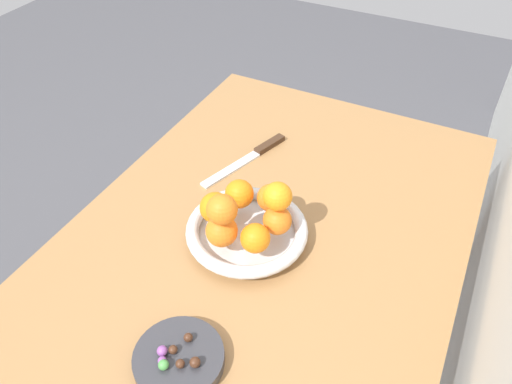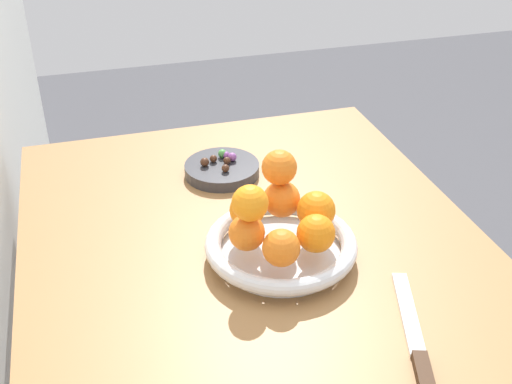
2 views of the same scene
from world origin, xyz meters
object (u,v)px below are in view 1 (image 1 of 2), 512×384
dining_table (266,261)px  candy_ball_6 (162,361)px  candy_ball_0 (180,364)px  candy_ball_1 (195,362)px  knife (252,156)px  candy_dish (180,360)px  orange_2 (222,231)px  candy_ball_5 (164,365)px  orange_0 (239,194)px  candy_ball_4 (162,351)px  fruit_bowl (247,231)px  orange_6 (277,196)px  candy_ball_2 (173,350)px  orange_3 (255,238)px  orange_5 (271,198)px  orange_1 (215,208)px  orange_7 (222,209)px  candy_ball_3 (190,338)px

dining_table → candy_ball_6: bearing=-2.4°
candy_ball_0 → candy_ball_1: bearing=120.5°
dining_table → knife: size_ratio=4.34×
candy_dish → orange_2: (-0.23, -0.05, 0.06)m
candy_ball_5 → candy_ball_1: bearing=121.5°
orange_0 → candy_ball_5: bearing=9.3°
candy_ball_4 → fruit_bowl: bearing=-179.2°
orange_6 → candy_ball_1: orange_6 is taller
candy_ball_2 → dining_table: bearing=178.2°
orange_2 → orange_3: orange_2 is taller
candy_ball_4 → candy_ball_5: 0.02m
orange_0 → orange_5: size_ratio=1.04×
orange_2 → candy_ball_2: 0.23m
fruit_bowl → candy_ball_5: size_ratio=14.24×
orange_1 → candy_ball_5: size_ratio=3.65×
orange_7 → candy_ball_1: size_ratio=3.28×
candy_ball_5 → knife: size_ratio=0.07×
dining_table → orange_1: size_ratio=17.78×
orange_3 → candy_ball_5: bearing=-4.9°
orange_3 → candy_ball_6: orange_3 is taller
candy_ball_1 → candy_ball_5: same height
candy_ball_3 → candy_ball_2: bearing=-23.7°
candy_ball_1 → candy_ball_2: (-0.00, -0.04, -0.00)m
orange_1 → candy_ball_0: size_ratio=4.22×
fruit_bowl → orange_0: size_ratio=4.10×
orange_1 → orange_3: 0.11m
orange_7 → candy_ball_3: orange_7 is taller
orange_7 → candy_ball_3: (0.19, 0.05, -0.10)m
fruit_bowl → candy_ball_1: 0.30m
orange_3 → orange_5: same height
orange_7 → orange_2: bearing=-113.2°
orange_0 → candy_ball_1: 0.35m
candy_ball_3 → knife: candy_ball_3 is taller
orange_3 → orange_1: bearing=-108.6°
candy_ball_4 → candy_ball_0: bearing=81.8°
candy_dish → orange_6: 0.33m
candy_ball_0 → candy_ball_1: candy_ball_1 is taller
candy_ball_5 → orange_0: bearing=-170.7°
orange_5 → candy_ball_2: (0.35, -0.00, -0.04)m
orange_2 → candy_ball_2: size_ratio=4.16×
orange_7 → candy_ball_1: 0.26m
candy_ball_3 → orange_2: bearing=-165.7°
candy_ball_5 → orange_6: bearing=173.9°
candy_ball_1 → candy_ball_6: 0.05m
candy_ball_1 → candy_ball_4: 0.06m
knife → orange_7: bearing=17.5°
candy_ball_6 → candy_ball_1: bearing=112.6°
candy_ball_4 → candy_ball_3: bearing=146.1°
dining_table → orange_3: orange_3 is taller
candy_ball_3 → orange_6: bearing=174.8°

